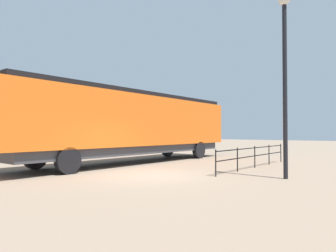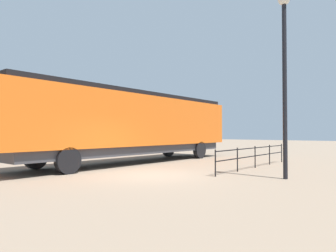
# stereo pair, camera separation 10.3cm
# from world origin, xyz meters

# --- Properties ---
(ground_plane) EXTENTS (120.00, 120.00, 0.00)m
(ground_plane) POSITION_xyz_m (0.00, 0.00, 0.00)
(ground_plane) COLOR #84705B
(locomotive) EXTENTS (2.97, 15.26, 3.93)m
(locomotive) POSITION_xyz_m (-4.16, 3.53, 2.22)
(locomotive) COLOR orange
(locomotive) RESTS_ON ground_plane
(lamp_post) EXTENTS (0.45, 0.45, 6.87)m
(lamp_post) POSITION_xyz_m (4.50, 2.39, 4.44)
(lamp_post) COLOR black
(lamp_post) RESTS_ON ground_plane
(platform_fence) EXTENTS (0.05, 7.54, 1.05)m
(platform_fence) POSITION_xyz_m (2.21, 5.02, 0.68)
(platform_fence) COLOR black
(platform_fence) RESTS_ON ground_plane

